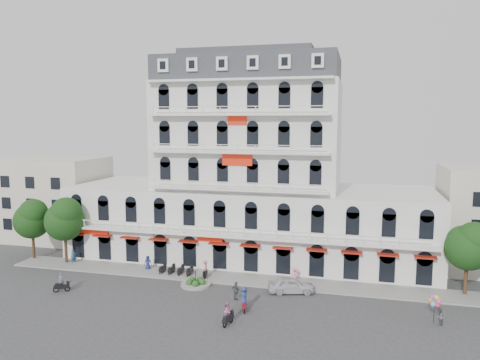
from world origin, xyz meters
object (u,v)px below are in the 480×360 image
Objects in this scene: balloon_vendor at (437,310)px; rider_west at (61,284)px; rider_east at (244,298)px; parked_car at (291,285)px; rider_southwest at (228,313)px; rider_center at (205,269)px.

rider_west is at bearing -178.06° from balloon_vendor.
parked_car is at bearing -48.98° from rider_east.
rider_southwest reaches higher than rider_center.
rider_southwest reaches higher than rider_west.
rider_east is 9.83m from rider_center.
rider_southwest is 12.19m from rider_center.
parked_car is at bearing 161.81° from balloon_vendor.
parked_car is 10.01m from rider_center.
rider_center is at bearing 22.83° from rider_east.
rider_east is 1.13× the size of rider_center.
rider_east reaches higher than rider_center.
rider_southwest is 1.00× the size of rider_center.
rider_east reaches higher than parked_car.
rider_west is 19.18m from rider_east.
rider_center is (-6.27, 7.57, -0.12)m from rider_east.
rider_west reaches higher than parked_car.
parked_car is 23.38m from rider_west.
rider_west is at bearing 88.19° from parked_car.
rider_west is at bearing 72.92° from rider_east.
rider_center reaches higher than rider_west.
balloon_vendor is at bearing -27.72° from rider_west.
balloon_vendor is at bearing -123.72° from parked_car.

